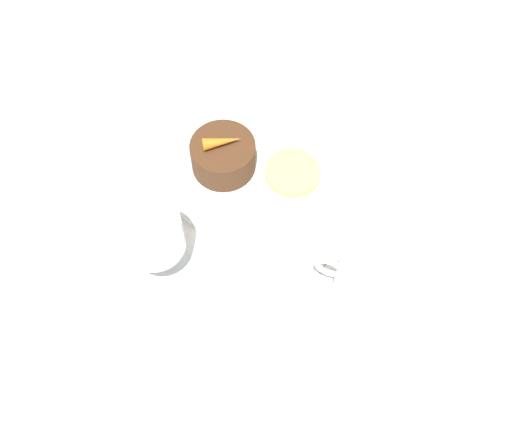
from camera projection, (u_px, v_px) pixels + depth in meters
name	position (u px, v px, depth m)	size (l,w,h in m)	color
ground_plane	(220.00, 193.00, 0.78)	(3.00, 3.00, 0.00)	white
dinner_plate	(244.00, 165.00, 0.79)	(0.22, 0.22, 0.01)	white
saucer	(368.00, 294.00, 0.70)	(0.13, 0.13, 0.01)	white
coffee_cup	(374.00, 284.00, 0.67)	(0.12, 0.09, 0.06)	white
spoon	(338.00, 280.00, 0.70)	(0.02, 0.12, 0.00)	silver
wine_glass	(152.00, 235.00, 0.67)	(0.07, 0.07, 0.11)	silver
fork	(135.00, 142.00, 0.82)	(0.06, 0.18, 0.01)	silver
dessert_cake	(223.00, 156.00, 0.76)	(0.08, 0.08, 0.04)	#4C2D19
carrot_garnish	(222.00, 142.00, 0.74)	(0.05, 0.04, 0.02)	orange
pineapple_slice	(293.00, 173.00, 0.77)	(0.07, 0.07, 0.01)	#EFE075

